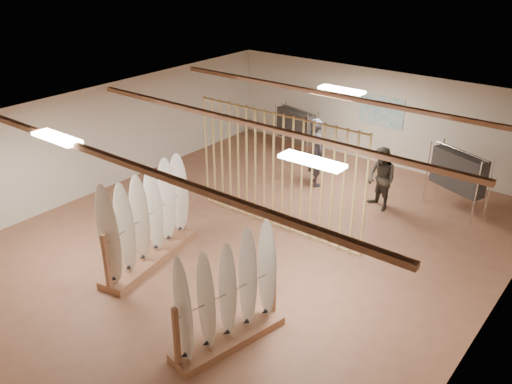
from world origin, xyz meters
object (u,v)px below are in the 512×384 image
Objects in this scene: clothing_rack_a at (296,125)px; clothing_rack_b at (458,171)px; shopper_b at (382,175)px; rack_left at (148,231)px; shopper_a at (316,148)px; rack_right at (228,309)px.

clothing_rack_a is 5.22m from clothing_rack_b.
clothing_rack_b is 1.83m from shopper_b.
clothing_rack_a is at bearing -163.71° from clothing_rack_b.
clothing_rack_b is at bearing 45.31° from rack_left.
shopper_a is at bearing 73.12° from rack_left.
shopper_a is (-2.36, 6.42, 0.39)m from rack_right.
shopper_a is 2.10m from shopper_b.
shopper_a reaches higher than rack_right.
rack_right reaches higher than clothing_rack_a.
clothing_rack_a is at bearing 87.45° from rack_left.
shopper_b is at bearing -123.61° from clothing_rack_b.
clothing_rack_a is (-3.94, 7.77, 0.36)m from rack_right.
rack_left is at bearing -92.51° from shopper_b.
rack_right is at bearing -27.98° from rack_left.
rack_left reaches higher than clothing_rack_b.
rack_right is at bearing 143.52° from shopper_a.
shopper_a is (1.58, -1.36, 0.04)m from clothing_rack_a.
rack_right is at bearing -62.77° from shopper_b.
shopper_b is (2.08, -0.27, -0.16)m from shopper_a.
rack_left is 1.65× the size of clothing_rack_b.
shopper_a is (0.60, 5.50, 0.34)m from rack_left.
rack_left is at bearing 117.11° from shopper_a.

